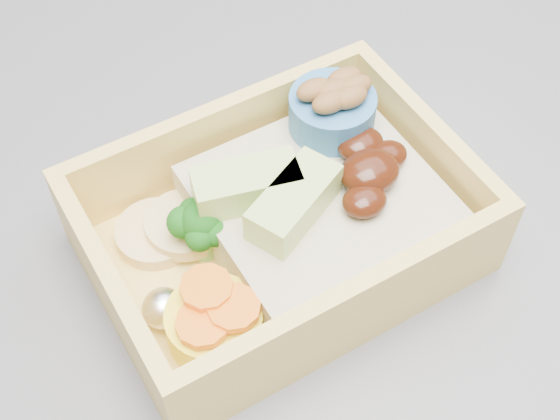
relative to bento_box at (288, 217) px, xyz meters
name	(u,v)px	position (x,y,z in m)	size (l,w,h in m)	color
bento_box	(288,217)	(0.00, 0.00, 0.00)	(0.20, 0.15, 0.07)	#ECC761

